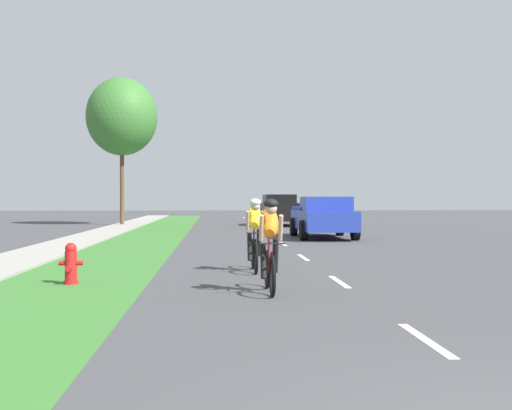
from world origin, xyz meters
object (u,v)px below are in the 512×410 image
Objects in this scene: cyclist_lead at (270,244)px; suv_black at (279,209)px; fire_hydrant_red at (71,264)px; street_tree_far at (122,117)px; cyclist_trailing at (255,234)px; pickup_blue at (323,217)px.

suv_black is at bearing 84.01° from cyclist_lead.
street_tree_far is (-2.75, 26.40, 5.95)m from fire_hydrant_red.
cyclist_trailing is 0.37× the size of suv_black.
suv_black is at bearing 75.87° from fire_hydrant_red.
cyclist_trailing reaches higher than fire_hydrant_red.
pickup_blue is at bearing 73.52° from cyclist_trailing.
fire_hydrant_red is 0.44× the size of cyclist_lead.
street_tree_far reaches higher than cyclist_trailing.
cyclist_lead is 15.18m from pickup_blue.
street_tree_far reaches higher than pickup_blue.
cyclist_lead is at bearing -20.54° from fire_hydrant_red.
street_tree_far is at bearing 102.85° from cyclist_lead.
street_tree_far reaches higher than suv_black.
street_tree_far is (-9.70, 12.93, 5.50)m from pickup_blue.
cyclist_trailing is at bearing 27.74° from fire_hydrant_red.
street_tree_far is (-9.12, 1.08, 5.38)m from suv_black.
cyclist_lead is at bearing -95.99° from suv_black.
street_tree_far is (-6.26, 24.55, 5.52)m from cyclist_trailing.
fire_hydrant_red is 0.16× the size of suv_black.
pickup_blue is 11.87m from suv_black.
fire_hydrant_red is at bearing -104.13° from suv_black.
cyclist_trailing is at bearing 91.11° from cyclist_lead.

